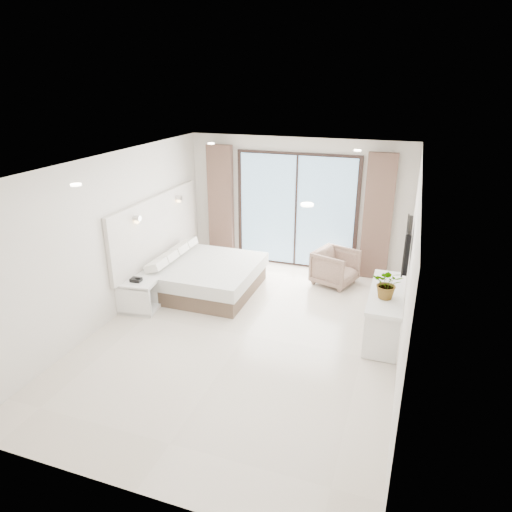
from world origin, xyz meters
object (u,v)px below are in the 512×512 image
object	(u,v)px
nightstand	(139,296)
armchair	(335,266)
console_desk	(386,303)
bed	(203,276)

from	to	relation	value
nightstand	armchair	xyz separation A→B (m)	(3.00, 2.22, 0.10)
console_desk	nightstand	bearing A→B (deg)	-172.69
console_desk	armchair	xyz separation A→B (m)	(-1.06, 1.70, -0.19)
bed	console_desk	xyz separation A→B (m)	(3.37, -0.60, 0.28)
bed	armchair	size ratio (longest dim) A/B	2.59
armchair	nightstand	bearing A→B (deg)	145.33
nightstand	console_desk	distance (m)	4.10
bed	nightstand	distance (m)	1.32
console_desk	bed	bearing A→B (deg)	169.91
bed	armchair	world-z (taller)	armchair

